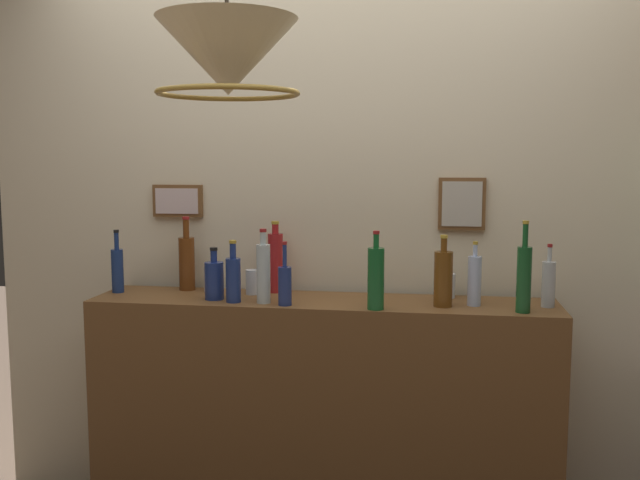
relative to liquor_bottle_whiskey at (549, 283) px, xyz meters
The scene contains 18 objects.
panelled_rear_partition 0.99m from the liquor_bottle_whiskey, 163.80° to the left, with size 3.09×0.15×2.87m.
bar_shelf_unit 1.07m from the liquor_bottle_whiskey, behind, with size 1.88×0.37×1.04m, color brown.
liquor_bottle_whiskey is the anchor object (origin of this frame).
liquor_bottle_vodka 1.32m from the liquor_bottle_whiskey, behind, with size 0.08×0.08×0.21m.
liquor_bottle_bourbon 1.77m from the liquor_bottle_whiskey, behind, with size 0.05×0.05×0.27m.
liquor_bottle_vermouth 0.28m from the liquor_bottle_whiskey, behind, with size 0.05×0.05×0.25m.
liquor_bottle_rye 0.67m from the liquor_bottle_whiskey, 167.55° to the right, with size 0.06×0.06×0.30m.
liquor_bottle_brandy 0.40m from the liquor_bottle_whiskey, behind, with size 0.07×0.07×0.28m.
liquor_bottle_rum 1.02m from the liquor_bottle_whiskey, behind, with size 0.05×0.05×0.25m.
liquor_bottle_scotch 1.11m from the liquor_bottle_whiskey, behind, with size 0.06×0.06×0.30m.
liquor_bottle_port 0.16m from the liquor_bottle_whiskey, 133.52° to the right, with size 0.05×0.05×0.34m.
liquor_bottle_sherry 1.50m from the liquor_bottle_whiskey, behind, with size 0.07×0.07×0.32m.
liquor_bottle_mezcal 1.23m from the liquor_bottle_whiskey, behind, with size 0.06×0.06×0.25m.
liquor_bottle_gin 1.10m from the liquor_bottle_whiskey, behind, with size 0.05×0.05×0.30m.
glass_tumbler_rocks 1.38m from the liquor_bottle_whiskey, behind, with size 0.07×0.07×0.10m.
glass_tumbler_highball 0.40m from the liquor_bottle_whiskey, 161.61° to the left, with size 0.06×0.06×0.10m.
glass_tumbler_shot 1.19m from the liquor_bottle_whiskey, behind, with size 0.06×0.06×0.10m.
pendant_lamp 1.49m from the liquor_bottle_whiskey, 145.52° to the right, with size 0.43×0.43×0.61m.
Camera 1 is at (0.43, -1.91, 1.61)m, focal length 39.27 mm.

